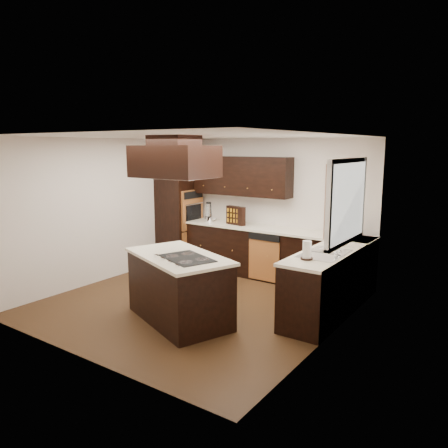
{
  "coord_description": "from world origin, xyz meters",
  "views": [
    {
      "loc": [
        3.95,
        -4.96,
        2.36
      ],
      "look_at": [
        0.1,
        0.6,
        1.15
      ],
      "focal_mm": 35.0,
      "sensor_mm": 36.0,
      "label": 1
    }
  ],
  "objects_px": {
    "oven_column": "(179,211)",
    "island": "(179,289)",
    "range_hood": "(175,161)",
    "spice_rack": "(236,216)"
  },
  "relations": [
    {
      "from": "oven_column",
      "to": "spice_rack",
      "type": "height_order",
      "value": "oven_column"
    },
    {
      "from": "oven_column",
      "to": "spice_rack",
      "type": "relative_size",
      "value": 5.15
    },
    {
      "from": "island",
      "to": "range_hood",
      "type": "relative_size",
      "value": 1.47
    },
    {
      "from": "range_hood",
      "to": "spice_rack",
      "type": "distance_m",
      "value": 2.57
    },
    {
      "from": "island",
      "to": "oven_column",
      "type": "bearing_deg",
      "value": 152.04
    },
    {
      "from": "oven_column",
      "to": "island",
      "type": "distance_m",
      "value": 3.13
    },
    {
      "from": "oven_column",
      "to": "island",
      "type": "bearing_deg",
      "value": -49.68
    },
    {
      "from": "range_hood",
      "to": "spice_rack",
      "type": "xyz_separation_m",
      "value": [
        -0.52,
        2.28,
        -1.07
      ]
    },
    {
      "from": "range_hood",
      "to": "spice_rack",
      "type": "height_order",
      "value": "range_hood"
    },
    {
      "from": "range_hood",
      "to": "island",
      "type": "bearing_deg",
      "value": -37.33
    }
  ]
}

